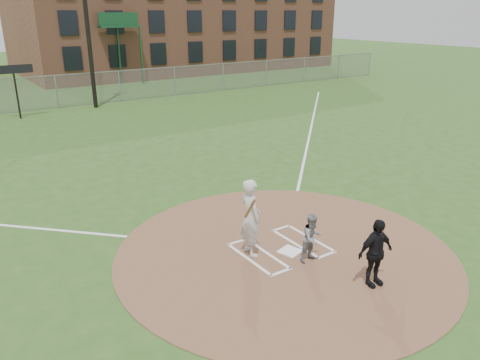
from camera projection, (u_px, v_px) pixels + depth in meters
ground at (285, 251)px, 11.70m from camera, size 140.00×140.00×0.00m
dirt_circle at (285, 251)px, 11.69m from camera, size 8.40×8.40×0.02m
home_plate at (290, 251)px, 11.62m from camera, size 0.61×0.61×0.03m
foul_line_first at (310, 131)px, 23.44m from camera, size 17.04×17.04×0.01m
catcher at (312, 238)px, 11.05m from camera, size 0.59×0.47×1.19m
umpire at (375, 253)px, 10.00m from camera, size 0.94×0.47×1.55m
batters_boxes at (281, 248)px, 11.81m from camera, size 2.08×1.88×0.01m
batter_at_plate at (251, 217)px, 11.22m from camera, size 0.68×1.09×1.94m
outfield_fence at (57, 92)px, 28.49m from camera, size 56.08×0.08×2.03m
scoreboard_sign at (14, 75)px, 25.30m from camera, size 2.00×0.10×2.93m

